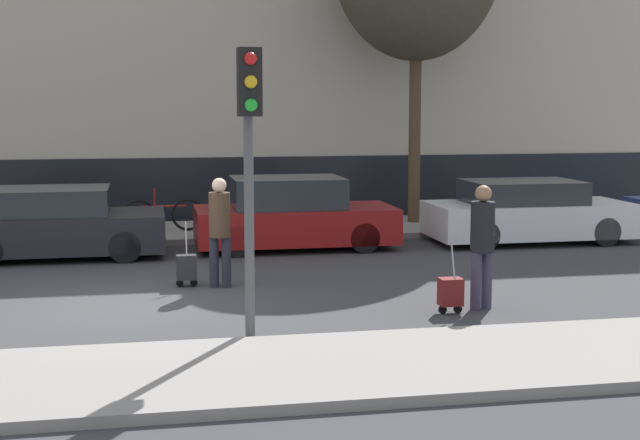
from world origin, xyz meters
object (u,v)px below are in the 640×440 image
object	(u,v)px
pedestrian_right	(482,239)
parked_bicycle	(164,215)
parked_car_1	(58,225)
traffic_light	(249,135)
pedestrian_left	(220,225)
parked_car_2	(293,216)
parked_car_3	(527,213)
trolley_left	(187,267)
trolley_right	(451,292)

from	to	relation	value
pedestrian_right	parked_bicycle	world-z (taller)	pedestrian_right
parked_car_1	traffic_light	size ratio (longest dim) A/B	1.09
pedestrian_left	traffic_light	distance (m)	3.77
parked_car_2	parked_car_1	bearing A→B (deg)	-177.75
parked_car_3	trolley_left	xyz separation A→B (m)	(-7.30, -3.32, -0.31)
parked_car_2	pedestrian_right	distance (m)	6.12
parked_car_2	parked_car_3	bearing A→B (deg)	-1.51
parked_car_1	trolley_right	world-z (taller)	parked_car_1
pedestrian_right	traffic_light	world-z (taller)	traffic_light
parked_car_1	trolley_right	bearing A→B (deg)	-45.22
pedestrian_right	trolley_right	xyz separation A→B (m)	(-0.52, -0.18, -0.71)
traffic_light	parked_bicycle	size ratio (longest dim) A/B	2.02
parked_car_1	traffic_light	xyz separation A→B (m)	(2.89, -6.86, 1.92)
parked_car_1	parked_car_3	size ratio (longest dim) A/B	0.92
parked_car_3	trolley_right	xyz separation A→B (m)	(-3.77, -5.90, -0.32)
pedestrian_right	traffic_light	bearing A→B (deg)	-179.72
parked_car_1	trolley_left	world-z (taller)	parked_car_1
parked_car_3	parked_car_1	bearing A→B (deg)	-179.71
pedestrian_left	traffic_light	bearing A→B (deg)	-72.34
traffic_light	parked_car_2	bearing A→B (deg)	76.63
pedestrian_left	trolley_right	size ratio (longest dim) A/B	1.68
traffic_light	trolley_left	bearing A→B (deg)	99.82
parked_car_1	parked_car_2	bearing A→B (deg)	2.25
pedestrian_left	trolley_right	world-z (taller)	pedestrian_left
pedestrian_right	parked_car_2	bearing A→B (deg)	87.91
parked_car_2	pedestrian_left	distance (m)	4.03
pedestrian_right	trolley_left	bearing A→B (deg)	130.58
pedestrian_right	pedestrian_left	bearing A→B (deg)	128.69
trolley_left	parked_bicycle	distance (m)	5.58
parked_car_3	traffic_light	xyz separation A→B (m)	(-6.68, -6.91, 1.93)
parked_car_1	parked_bicycle	distance (m)	3.06
parked_car_2	pedestrian_left	world-z (taller)	pedestrian_left
parked_car_3	parked_bicycle	distance (m)	7.88
pedestrian_left	trolley_right	xyz separation A→B (m)	(3.01, -2.42, -0.69)
parked_car_3	pedestrian_right	size ratio (longest dim) A/B	2.39
parked_car_3	traffic_light	bearing A→B (deg)	-134.05
parked_car_3	parked_bicycle	xyz separation A→B (m)	(-7.55, 2.25, -0.13)
trolley_left	traffic_light	world-z (taller)	traffic_light
pedestrian_left	trolley_left	xyz separation A→B (m)	(-0.53, 0.15, -0.68)
pedestrian_right	parked_bicycle	size ratio (longest dim) A/B	1.01
traffic_light	parked_bicycle	bearing A→B (deg)	95.41
parked_car_2	traffic_light	size ratio (longest dim) A/B	1.12
parked_car_2	trolley_right	xyz separation A→B (m)	(1.24, -6.03, -0.36)
parked_car_1	pedestrian_right	size ratio (longest dim) A/B	2.19
parked_car_3	trolley_left	world-z (taller)	parked_car_3
parked_car_3	pedestrian_right	bearing A→B (deg)	-119.60
trolley_right	parked_bicycle	world-z (taller)	parked_bicycle
pedestrian_right	trolley_right	distance (m)	0.90
trolley_left	pedestrian_right	xyz separation A→B (m)	(4.06, -2.40, 0.70)
parked_car_3	traffic_light	world-z (taller)	traffic_light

